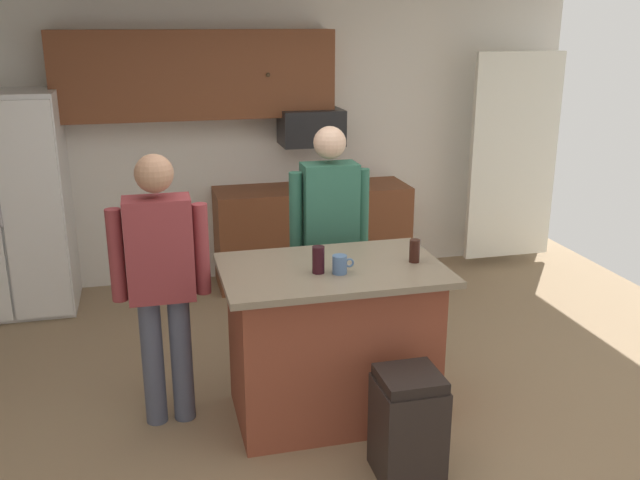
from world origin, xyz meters
TOP-DOWN VIEW (x-y plane):
  - floor at (0.00, 0.00)m, footprint 7.04×7.04m
  - back_wall at (0.00, 2.80)m, footprint 6.40×0.10m
  - french_door_window_panel at (2.60, 2.40)m, footprint 0.90×0.06m
  - cabinet_run_upper at (-0.40, 2.60)m, footprint 2.40×0.38m
  - cabinet_run_lower at (0.60, 2.48)m, footprint 1.80×0.63m
  - refrigerator at (-2.00, 2.38)m, footprint 0.93×0.76m
  - microwave_over_range at (0.60, 2.50)m, footprint 0.56×0.40m
  - kitchen_island at (0.15, 0.10)m, footprint 1.32×0.87m
  - person_host_foreground at (0.34, 0.87)m, footprint 0.57×0.22m
  - person_guest_by_door at (-0.83, 0.26)m, footprint 0.57×0.22m
  - mug_blue_stoneware at (0.17, -0.02)m, footprint 0.13×0.09m
  - glass_stout_tall at (0.05, 0.02)m, footprint 0.07×0.07m
  - glass_short_whisky at (0.66, 0.06)m, footprint 0.06×0.06m
  - trash_bin at (0.38, -0.61)m, footprint 0.34×0.34m

SIDE VIEW (x-z plane):
  - floor at x=0.00m, z-range 0.00..0.00m
  - trash_bin at x=0.38m, z-range 0.00..0.61m
  - cabinet_run_lower at x=0.60m, z-range 0.00..0.90m
  - kitchen_island at x=0.15m, z-range 0.01..0.98m
  - refrigerator at x=-2.00m, z-range 0.00..1.84m
  - person_guest_by_door at x=-0.83m, z-range 0.13..1.79m
  - person_host_foreground at x=0.34m, z-range 0.13..1.83m
  - mug_blue_stoneware at x=0.17m, z-range 0.98..1.08m
  - glass_short_whisky at x=0.66m, z-range 0.98..1.12m
  - glass_stout_tall at x=0.05m, z-range 0.98..1.13m
  - french_door_window_panel at x=2.60m, z-range 0.10..2.10m
  - back_wall at x=0.00m, z-range 0.00..2.60m
  - microwave_over_range at x=0.60m, z-range 1.29..1.61m
  - cabinet_run_upper at x=-0.40m, z-range 1.55..2.30m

